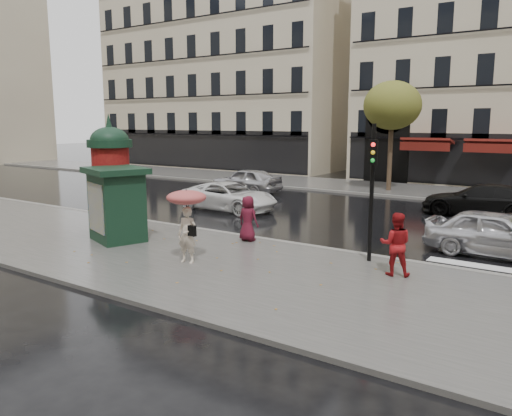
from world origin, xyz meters
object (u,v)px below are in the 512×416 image
Objects in this scene: newsstand at (117,203)px; man_burgundy at (248,218)px; car_silver at (497,234)px; car_far_silver at (246,180)px; woman_red at (396,244)px; car_black at (481,200)px; morris_column at (111,175)px; traffic_light at (372,179)px; woman_umbrella at (187,214)px; car_white at (229,196)px.

man_burgundy is at bearing 33.09° from newsstand.
car_far_silver is (-14.90, 7.41, 0.02)m from car_silver.
woman_red is 0.39× the size of car_far_silver.
woman_red reaches higher than car_silver.
woman_red is at bearing -4.69° from car_black.
morris_column reaches higher than car_far_silver.
car_silver is (2.98, 3.18, -1.83)m from traffic_light.
woman_red is 17.35m from car_far_silver.
morris_column is 1.71× the size of newsstand.
woman_umbrella is at bearing -144.69° from traffic_light.
car_black is (9.55, 12.69, -0.70)m from newsstand.
traffic_light is at bearing -10.65° from car_black.
traffic_light is (-1.07, 0.90, 1.60)m from woman_red.
woman_red is at bearing -39.95° from traffic_light.
man_burgundy is 5.57m from morris_column.
newsstand is 0.60× the size of car_silver.
woman_umbrella reaches higher than woman_red.
car_silver is (12.66, 4.56, -1.50)m from morris_column.
car_white is (0.55, 6.56, -1.56)m from morris_column.
man_burgundy is 0.32× the size of car_white.
traffic_light is at bearing 49.69° from car_far_silver.
traffic_light reaches higher than newsstand.
car_black is at bearing 16.08° from car_silver.
car_far_silver reaches higher than car_black.
woman_red reaches higher than car_black.
car_white is at bearing -67.36° from car_black.
newsstand is at bearing 35.39° from man_burgundy.
car_white is (-4.75, 8.29, -0.91)m from woman_umbrella.
newsstand is at bearing 168.90° from woman_umbrella.
man_burgundy is 12.81m from car_far_silver.
newsstand is at bearing 16.88° from car_far_silver.
newsstand is at bearing -10.50° from woman_red.
morris_column is 0.87× the size of car_black.
car_white is at bearing 28.56° from car_far_silver.
traffic_light is at bearing -118.46° from car_white.
woman_umbrella is at bearing -149.09° from car_white.
newsstand is 13.44m from car_far_silver.
traffic_light is 8.72m from newsstand.
newsstand is 15.90m from car_black.
traffic_light is (9.69, 1.38, 0.34)m from morris_column.
car_white is 0.97× the size of car_black.
woman_umbrella reaches higher than car_far_silver.
car_silver is at bearing 19.80° from morris_column.
morris_column is at bearing 161.96° from woman_umbrella.
car_silver is (7.48, 3.03, -0.17)m from man_burgundy.
car_far_silver is (-3.61, 12.93, -0.67)m from newsstand.
morris_column is 1.02× the size of car_silver.
man_burgundy is 0.36× the size of morris_column.
morris_column reaches higher than newsstand.
newsstand reaches higher than car_far_silver.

